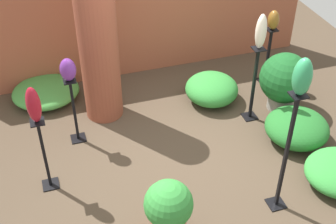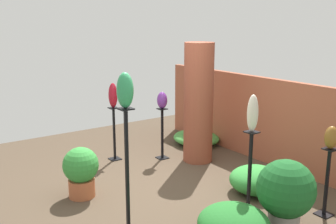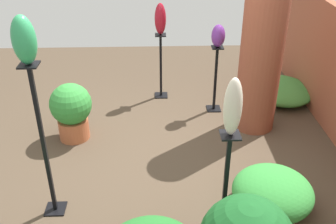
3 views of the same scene
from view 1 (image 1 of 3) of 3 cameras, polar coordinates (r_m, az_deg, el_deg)
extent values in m
plane|color=#4C3D2D|center=(6.22, 1.95, -5.34)|extent=(8.00, 8.00, 0.00)
cube|color=#9E5138|center=(7.54, -3.62, 10.22)|extent=(5.60, 0.12, 1.56)
cylinder|color=brown|center=(6.40, -8.47, 7.76)|extent=(0.54, 0.54, 2.19)
cube|color=black|center=(6.58, -10.86, -3.16)|extent=(0.20, 0.20, 0.01)
cube|color=black|center=(6.29, -11.36, 0.14)|extent=(0.04, 0.04, 0.97)
cube|color=black|center=(6.02, -11.91, 3.76)|extent=(0.16, 0.16, 0.01)
cube|color=black|center=(7.77, 11.66, 3.77)|extent=(0.20, 0.20, 0.01)
cube|color=black|center=(7.53, 12.09, 6.68)|extent=(0.04, 0.04, 0.94)
cube|color=black|center=(7.31, 12.56, 9.79)|extent=(0.16, 0.16, 0.01)
cube|color=black|center=(6.01, -14.10, -8.53)|extent=(0.20, 0.20, 0.01)
cube|color=black|center=(5.68, -14.84, -5.05)|extent=(0.04, 0.04, 1.00)
cube|color=black|center=(5.37, -15.66, -1.16)|extent=(0.16, 0.16, 0.01)
cube|color=black|center=(6.95, 9.91, -0.53)|extent=(0.20, 0.20, 0.01)
cube|color=black|center=(6.62, 10.42, 3.33)|extent=(0.04, 0.04, 1.15)
cube|color=black|center=(6.33, 10.99, 7.58)|extent=(0.16, 0.16, 0.02)
cube|color=black|center=(5.77, 13.01, -10.83)|extent=(0.20, 0.20, 0.01)
cube|color=black|center=(5.22, 14.20, -5.04)|extent=(0.04, 0.04, 1.59)
cube|color=black|center=(4.74, 15.62, 2.01)|extent=(0.16, 0.16, 0.02)
ellipsoid|color=#6B2D8C|center=(5.93, -12.11, 5.07)|extent=(0.20, 0.19, 0.31)
ellipsoid|color=brown|center=(7.24, 12.73, 10.89)|extent=(0.17, 0.18, 0.30)
ellipsoid|color=maroon|center=(5.23, -16.08, 0.85)|extent=(0.16, 0.17, 0.45)
ellipsoid|color=beige|center=(6.21, 11.27, 9.60)|extent=(0.15, 0.14, 0.49)
ellipsoid|color=#2D9356|center=(4.62, 16.05, 4.15)|extent=(0.18, 0.20, 0.41)
sphere|color=#338C38|center=(4.97, 0.06, -11.16)|extent=(0.53, 0.53, 0.53)
cylinder|color=gray|center=(7.18, 13.57, 1.25)|extent=(0.39, 0.39, 0.21)
sphere|color=#195923|center=(6.94, 14.07, 4.04)|extent=(0.74, 0.74, 0.74)
ellipsoid|color=#338C38|center=(7.10, 5.34, 2.81)|extent=(0.80, 0.81, 0.41)
ellipsoid|color=#479942|center=(7.37, -14.67, 2.42)|extent=(1.01, 0.94, 0.28)
ellipsoid|color=#236B28|center=(6.57, 15.43, -1.85)|extent=(0.87, 0.87, 0.41)
camera|label=2|loc=(6.48, 59.32, 3.75)|focal=42.00mm
camera|label=3|loc=(6.95, 35.88, 19.42)|focal=42.00mm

